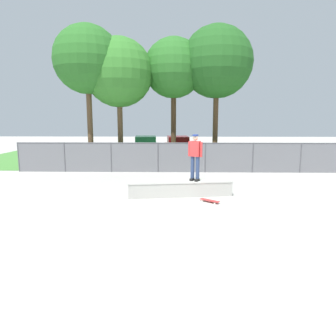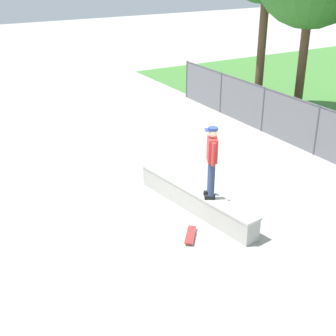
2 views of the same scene
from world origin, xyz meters
name	(u,v)px [view 2 (image 2 of 2)]	position (x,y,z in m)	size (l,w,h in m)	color
ground_plane	(178,218)	(0.00, 0.00, 0.00)	(80.00, 80.00, 0.00)	#ADAAA3
concrete_ledge	(195,199)	(-0.16, 0.62, 0.32)	(4.18, 1.05, 0.63)	#A8A59E
skateboarder	(212,159)	(0.41, 0.68, 1.66)	(0.54, 0.40, 1.84)	black
skateboard	(190,235)	(0.91, -0.21, 0.07)	(0.75, 0.66, 0.09)	red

